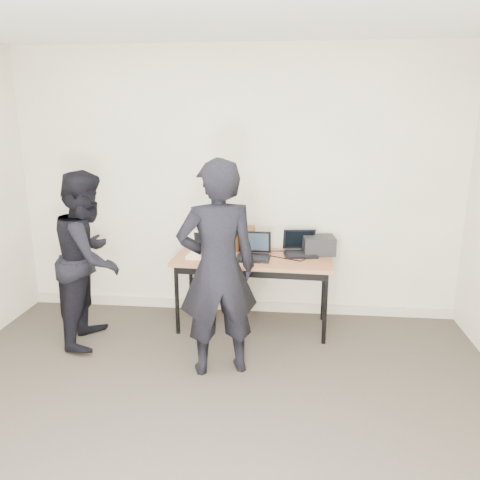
# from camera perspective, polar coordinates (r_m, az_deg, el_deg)

# --- Properties ---
(room) EXTENTS (4.60, 4.60, 2.80)m
(room) POSITION_cam_1_polar(r_m,az_deg,el_deg) (2.57, -5.89, -0.48)
(room) COLOR #3C352D
(room) RESTS_ON ground
(desk) EXTENTS (1.53, 0.72, 0.72)m
(desk) POSITION_cam_1_polar(r_m,az_deg,el_deg) (4.49, 1.58, -2.84)
(desk) COLOR #915837
(desk) RESTS_ON ground
(laptop_beige) EXTENTS (0.30, 0.30, 0.23)m
(laptop_beige) POSITION_cam_1_polar(r_m,az_deg,el_deg) (4.51, -4.42, -1.40)
(laptop_beige) COLOR beige
(laptop_beige) RESTS_ON desk
(laptop_center) EXTENTS (0.32, 0.31, 0.24)m
(laptop_center) POSITION_cam_1_polar(r_m,az_deg,el_deg) (4.44, 1.67, -1.50)
(laptop_center) COLOR black
(laptop_center) RESTS_ON desk
(laptop_right) EXTENTS (0.34, 0.33, 0.23)m
(laptop_right) POSITION_cam_1_polar(r_m,az_deg,el_deg) (4.59, 7.33, -1.08)
(laptop_right) COLOR black
(laptop_right) RESTS_ON desk
(leather_satchel) EXTENTS (0.38, 0.22, 0.25)m
(leather_satchel) POSITION_cam_1_polar(r_m,az_deg,el_deg) (4.67, -0.38, 0.25)
(leather_satchel) COLOR brown
(leather_satchel) RESTS_ON desk
(tissue) EXTENTS (0.15, 0.12, 0.08)m
(tissue) POSITION_cam_1_polar(r_m,az_deg,el_deg) (4.63, -0.02, 2.13)
(tissue) COLOR white
(tissue) RESTS_ON leather_satchel
(equipment_box) EXTENTS (0.32, 0.28, 0.17)m
(equipment_box) POSITION_cam_1_polar(r_m,az_deg,el_deg) (4.63, 9.58, -0.61)
(equipment_box) COLOR black
(equipment_box) RESTS_ON desk
(power_brick) EXTENTS (0.09, 0.06, 0.03)m
(power_brick) POSITION_cam_1_polar(r_m,az_deg,el_deg) (4.33, -1.48, -2.47)
(power_brick) COLOR black
(power_brick) RESTS_ON desk
(cables) EXTENTS (1.16, 0.43, 0.01)m
(cables) POSITION_cam_1_polar(r_m,az_deg,el_deg) (4.46, 2.18, -2.09)
(cables) COLOR silver
(cables) RESTS_ON desk
(person_typist) EXTENTS (0.73, 0.59, 1.74)m
(person_typist) POSITION_cam_1_polar(r_m,az_deg,el_deg) (3.66, -2.73, -3.61)
(person_typist) COLOR black
(person_typist) RESTS_ON ground
(person_observer) EXTENTS (0.66, 0.82, 1.58)m
(person_observer) POSITION_cam_1_polar(r_m,az_deg,el_deg) (4.42, -17.92, -2.12)
(person_observer) COLOR black
(person_observer) RESTS_ON ground
(baseboard) EXTENTS (4.50, 0.03, 0.10)m
(baseboard) POSITION_cam_1_polar(r_m,az_deg,el_deg) (5.09, -0.40, -7.98)
(baseboard) COLOR #BAB09A
(baseboard) RESTS_ON ground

